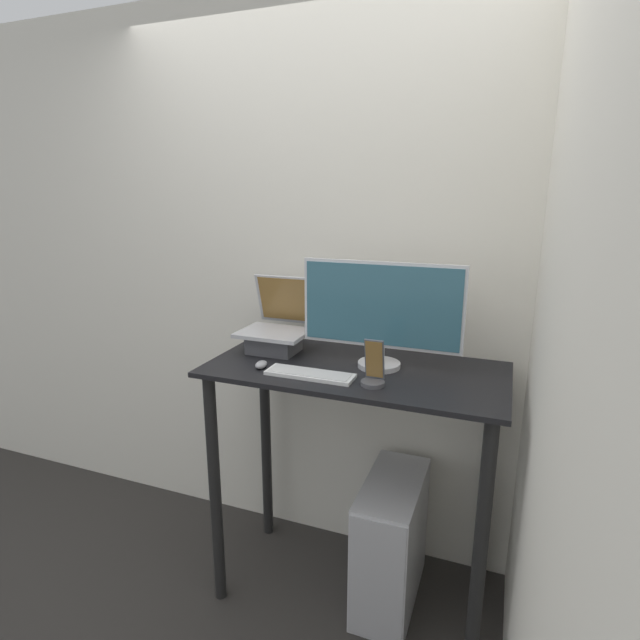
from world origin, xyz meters
TOP-DOWN VIEW (x-y plane):
  - wall_back at (0.00, 0.66)m, footprint 6.00×0.05m
  - wall_side_right at (0.67, 0.00)m, footprint 0.05×6.00m
  - desk at (0.00, 0.29)m, footprint 1.17×0.58m
  - laptop at (-0.39, 0.37)m, footprint 0.29×0.29m
  - monitor at (0.09, 0.33)m, footprint 0.63×0.17m
  - keyboard at (-0.13, 0.13)m, footprint 0.34×0.10m
  - mouse at (-0.34, 0.14)m, footprint 0.04×0.07m
  - cell_phone at (0.11, 0.14)m, footprint 0.09×0.09m
  - computer_tower at (0.17, 0.32)m, footprint 0.23×0.51m

SIDE VIEW (x-z plane):
  - computer_tower at x=0.17m, z-range 0.00..0.57m
  - desk at x=0.00m, z-range 0.29..1.36m
  - keyboard at x=-0.13m, z-range 1.06..1.08m
  - mouse at x=-0.34m, z-range 1.06..1.09m
  - cell_phone at x=0.11m, z-range 1.03..1.20m
  - laptop at x=-0.39m, z-range 0.99..1.30m
  - monitor at x=0.09m, z-range 1.07..1.49m
  - wall_back at x=0.00m, z-range 0.00..2.60m
  - wall_side_right at x=0.67m, z-range 0.00..2.60m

